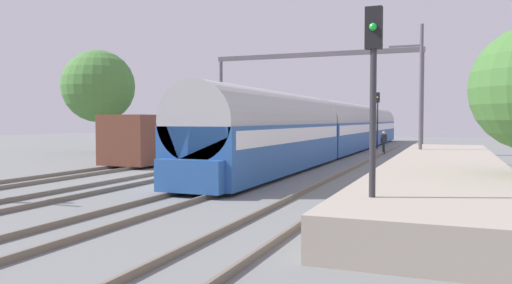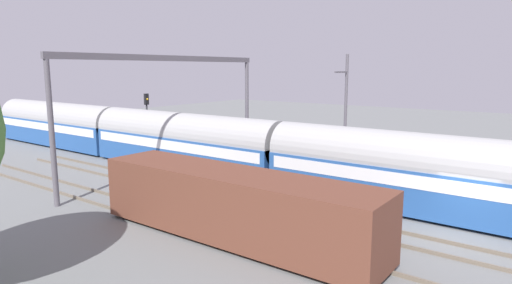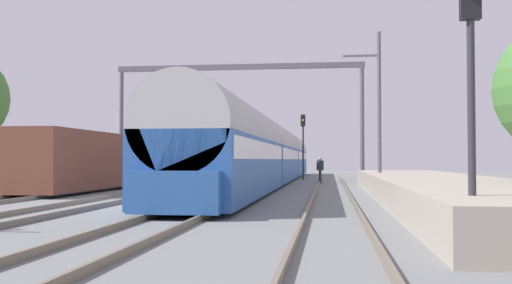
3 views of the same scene
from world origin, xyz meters
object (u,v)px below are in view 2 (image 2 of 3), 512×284
person_crossing (222,149)px  catenary_gantry (170,86)px  freight_car (234,205)px  railway_signal_far (147,116)px  passenger_train (184,141)px

person_crossing → catenary_gantry: catenary_gantry is taller
freight_car → railway_signal_far: size_ratio=2.59×
catenary_gantry → railway_signal_far: bearing=61.1°
person_crossing → railway_signal_far: railway_signal_far is taller
freight_car → person_crossing: bearing=42.8°
passenger_train → person_crossing: size_ratio=28.44×
passenger_train → person_crossing: bearing=-9.7°
passenger_train → catenary_gantry: 4.51m
freight_car → catenary_gantry: catenary_gantry is taller
person_crossing → railway_signal_far: bearing=68.5°
freight_car → person_crossing: (11.39, 10.56, -0.44)m
passenger_train → catenary_gantry: size_ratio=2.98×
passenger_train → catenary_gantry: bearing=-155.4°
passenger_train → freight_car: (-8.06, -11.12, -0.50)m
freight_car → person_crossing: 15.54m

